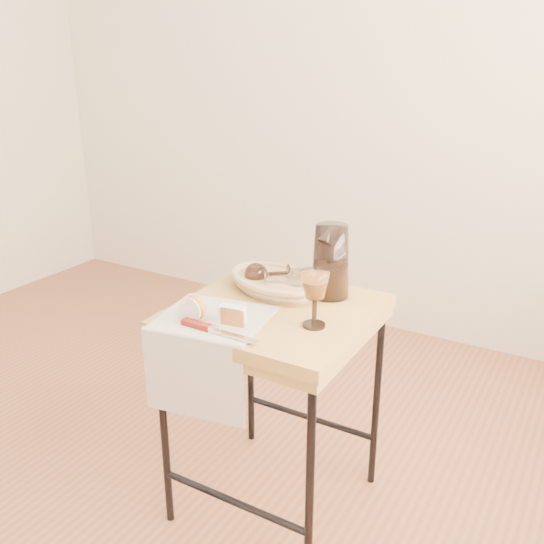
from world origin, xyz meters
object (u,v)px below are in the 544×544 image
Objects in this scene: pitcher at (331,261)px; table_knife at (216,329)px; side_table at (275,409)px; bread_basket at (275,284)px; tea_towel at (214,318)px; wine_goblet at (315,299)px; goblet_lying_b at (284,280)px; goblet_lying_a at (270,274)px; apple_half at (195,307)px.

pitcher reaches higher than table_knife.
bread_basket reaches higher than side_table.
bread_basket reaches higher than table_knife.
side_table is 0.41m from tea_towel.
table_knife is (-0.21, -0.18, -0.07)m from wine_goblet.
goblet_lying_b is at bearing -141.39° from pitcher.
goblet_lying_b reaches higher than table_knife.
side_table is at bearing -43.13° from bread_basket.
goblet_lying_a reaches higher than table_knife.
goblet_lying_b reaches higher than bread_basket.
goblet_lying_b is 0.47× the size of pitcher.
bread_basket is at bearing 71.03° from tea_towel.
goblet_lying_b is 1.61× the size of apple_half.
table_knife is (0.05, -0.37, -0.03)m from goblet_lying_a.
tea_towel is 0.07m from apple_half.
bread_basket is 0.20m from pitcher.
bread_basket is (0.04, 0.27, 0.02)m from tea_towel.
goblet_lying_b is 0.16m from pitcher.
side_table is at bearing 53.28° from apple_half.
goblet_lying_a is 0.51× the size of table_knife.
tea_towel is at bearing -140.27° from goblet_lying_b.
pitcher is 0.44m from table_knife.
side_table is at bearing -112.94° from pitcher.
wine_goblet reaches higher than bread_basket.
side_table is 0.47m from apple_half.
apple_half reaches higher than table_knife.
table_knife reaches higher than tea_towel.
apple_half is (-0.25, -0.37, -0.07)m from pitcher.
side_table is at bearing 79.42° from table_knife.
bread_basket is at bearing 120.68° from side_table.
bread_basket reaches higher than tea_towel.
apple_half is at bearing 158.91° from table_knife.
bread_basket is 3.82× the size of apple_half.
goblet_lying_a is at bearing 126.58° from side_table.
side_table is 0.42m from goblet_lying_b.
wine_goblet reaches higher than apple_half.
goblet_lying_b is at bearing 117.84° from goblet_lying_a.
side_table is 8.97× the size of apple_half.
bread_basket is 0.05m from goblet_lying_b.
side_table is 2.35× the size of bread_basket.
bread_basket is (-0.07, 0.11, 0.38)m from side_table.
wine_goblet reaches higher than goblet_lying_a.
goblet_lying_b is at bearing -5.61° from bread_basket.
bread_basket is 0.35m from table_knife.
side_table is 2.65× the size of pitcher.
side_table is 5.75× the size of goblet_lying_a.
wine_goblet is at bearing -67.65° from pitcher.
bread_basket is at bearing 142.79° from wine_goblet.
tea_towel is at bearing -159.32° from wine_goblet.
bread_basket is 0.04m from goblet_lying_a.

